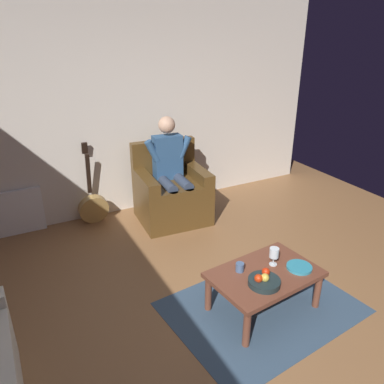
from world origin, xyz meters
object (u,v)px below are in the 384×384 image
decorative_dish (299,267)px  candle_jar (240,267)px  guitar (93,206)px  fruit_bowl (264,281)px  coffee_table (265,278)px  armchair (171,194)px  wine_glass_near (274,254)px  person_seated (171,168)px

decorative_dish → candle_jar: candle_jar is taller
guitar → fruit_bowl: size_ratio=3.90×
fruit_bowl → decorative_dish: 0.42m
guitar → candle_jar: 2.34m
coffee_table → fruit_bowl: size_ratio=3.70×
armchair → wine_glass_near: (-0.12, 1.90, 0.14)m
armchair → guitar: (0.93, -0.38, -0.12)m
coffee_table → candle_jar: (0.18, -0.12, 0.09)m
wine_glass_near → fruit_bowl: size_ratio=0.63×
coffee_table → fruit_bowl: bearing=48.4°
person_seated → guitar: (0.93, -0.40, -0.49)m
fruit_bowl → candle_jar: bearing=-74.0°
armchair → candle_jar: bearing=87.9°
coffee_table → wine_glass_near: bearing=-155.1°
coffee_table → decorative_dish: bearing=163.5°
armchair → coffee_table: bearing=93.6°
person_seated → guitar: bearing=-19.3°
wine_glass_near → decorative_dish: 0.25m
person_seated → candle_jar: 1.85m
candle_jar → person_seated: bearing=-96.2°
fruit_bowl → guitar: bearing=-72.1°
fruit_bowl → decorative_dish: (-0.41, -0.03, -0.02)m
coffee_table → candle_jar: candle_jar is taller
guitar → candle_jar: guitar is taller
person_seated → fruit_bowl: bearing=90.6°
person_seated → decorative_dish: (-0.29, 2.03, -0.32)m
coffee_table → armchair: bearing=-90.6°
person_seated → candle_jar: bearing=87.9°
armchair → person_seated: (0.00, 0.02, 0.37)m
wine_glass_near → fruit_bowl: (0.25, 0.19, -0.08)m
coffee_table → wine_glass_near: wine_glass_near is taller
armchair → candle_jar: (0.20, 1.84, 0.07)m
coffee_table → candle_jar: 0.24m
guitar → fruit_bowl: 2.60m
person_seated → fruit_bowl: (0.13, 2.06, -0.30)m
coffee_table → fruit_bowl: 0.19m
coffee_table → guitar: (0.91, -2.34, -0.10)m
armchair → candle_jar: 1.86m
candle_jar → wine_glass_near: bearing=169.9°
armchair → fruit_bowl: bearing=90.6°
person_seated → decorative_dish: 2.08m
armchair → fruit_bowl: 2.09m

